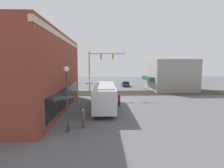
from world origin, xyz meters
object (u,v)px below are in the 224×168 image
object	(u,v)px
parked_car_blue	(125,84)
parked_car_black	(105,87)
crossing_signal	(89,84)
streetlamp	(67,93)
pedestrian_by_lamp	(83,118)
pedestrian_near_bus	(119,100)
city_bus	(105,95)

from	to	relation	value
parked_car_blue	parked_car_black	bearing A→B (deg)	145.06
parked_car_blue	crossing_signal	bearing A→B (deg)	151.71
crossing_signal	streetlamp	distance (m)	16.68
parked_car_black	pedestrian_by_lamp	distance (m)	23.17
pedestrian_by_lamp	pedestrian_near_bus	bearing A→B (deg)	-24.65
crossing_signal	parked_car_black	size ratio (longest dim) A/B	0.84
pedestrian_near_bus	pedestrian_by_lamp	xyz separation A→B (m)	(-8.33, 3.82, 0.01)
parked_car_black	city_bus	bearing A→B (deg)	180.00
crossing_signal	parked_car_black	distance (m)	7.98
pedestrian_near_bus	streetlamp	bearing A→B (deg)	151.72
parked_car_black	pedestrian_near_bus	world-z (taller)	pedestrian_near_bus
city_bus	streetlamp	bearing A→B (deg)	159.75
streetlamp	parked_car_black	bearing A→B (deg)	-7.12
city_bus	parked_car_black	size ratio (longest dim) A/B	2.39
streetlamp	parked_car_black	size ratio (longest dim) A/B	1.19
crossing_signal	pedestrian_by_lamp	size ratio (longest dim) A/B	2.24
parked_car_black	pedestrian_near_bus	distance (m)	14.90
crossing_signal	parked_car_black	xyz separation A→B (m)	(7.33, -2.71, -1.60)
pedestrian_by_lamp	parked_car_blue	bearing A→B (deg)	-13.25
streetlamp	parked_car_blue	world-z (taller)	streetlamp
streetlamp	parked_car_black	world-z (taller)	streetlamp
crossing_signal	parked_car_black	world-z (taller)	crossing_signal
city_bus	pedestrian_near_bus	xyz separation A→B (m)	(1.09, -1.96, -0.84)
crossing_signal	streetlamp	bearing A→B (deg)	178.99
crossing_signal	parked_car_blue	size ratio (longest dim) A/B	0.80
pedestrian_by_lamp	streetlamp	bearing A→B (deg)	128.07
crossing_signal	city_bus	bearing A→B (deg)	-162.41
city_bus	pedestrian_by_lamp	distance (m)	7.51
parked_car_black	parked_car_blue	distance (m)	9.43
pedestrian_by_lamp	crossing_signal	bearing A→B (deg)	3.07
city_bus	pedestrian_near_bus	size ratio (longest dim) A/B	6.40
streetlamp	parked_car_blue	size ratio (longest dim) A/B	1.14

